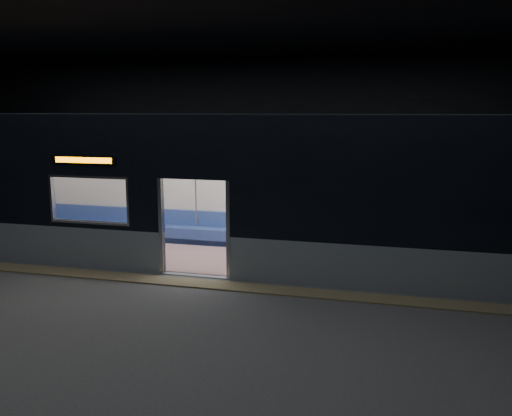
% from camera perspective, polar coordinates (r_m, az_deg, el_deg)
% --- Properties ---
extents(station_floor, '(24.00, 14.00, 0.01)m').
position_cam_1_polar(station_floor, '(10.60, -8.43, -8.78)').
color(station_floor, '#47494C').
rests_on(station_floor, ground).
extents(station_envelope, '(24.00, 14.00, 5.00)m').
position_cam_1_polar(station_envelope, '(10.03, -9.00, 11.45)').
color(station_envelope, black).
rests_on(station_envelope, station_floor).
extents(tactile_strip, '(22.80, 0.50, 0.03)m').
position_cam_1_polar(tactile_strip, '(11.08, -7.32, -7.80)').
color(tactile_strip, '#8C7F59').
rests_on(tactile_strip, station_floor).
extents(metro_car, '(18.00, 3.04, 3.35)m').
position_cam_1_polar(metro_car, '(12.50, -4.11, 2.95)').
color(metro_car, gray).
rests_on(metro_car, station_floor).
extents(passenger, '(0.47, 0.76, 1.43)m').
position_cam_1_polar(passenger, '(13.03, 17.90, -1.78)').
color(passenger, black).
rests_on(passenger, metro_car).
extents(handbag, '(0.31, 0.28, 0.13)m').
position_cam_1_polar(handbag, '(12.83, 17.75, -2.60)').
color(handbag, black).
rests_on(handbag, passenger).
extents(transit_map, '(0.89, 0.03, 0.58)m').
position_cam_1_polar(transit_map, '(13.24, 18.84, 1.06)').
color(transit_map, white).
rests_on(transit_map, metro_car).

